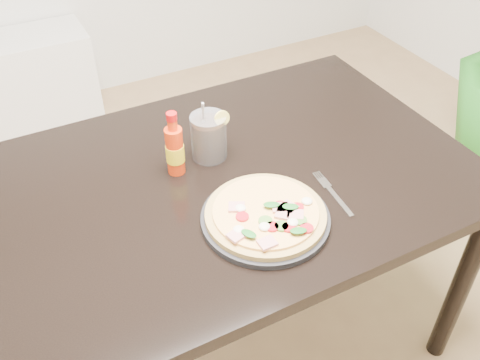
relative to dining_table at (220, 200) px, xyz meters
name	(u,v)px	position (x,y,z in m)	size (l,w,h in m)	color
dining_table	(220,200)	(0.00, 0.00, 0.00)	(1.40, 0.90, 0.75)	black
plate	(265,219)	(0.03, -0.20, 0.09)	(0.32, 0.32, 0.02)	black
pizza	(266,214)	(0.03, -0.21, 0.11)	(0.30, 0.30, 0.03)	tan
hot_sauce_bottle	(175,149)	(-0.09, 0.08, 0.16)	(0.06, 0.06, 0.19)	red
cola_cup	(209,138)	(0.02, 0.10, 0.15)	(0.11, 0.10, 0.19)	black
fork	(332,192)	(0.23, -0.19, 0.09)	(0.03, 0.19, 0.00)	silver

